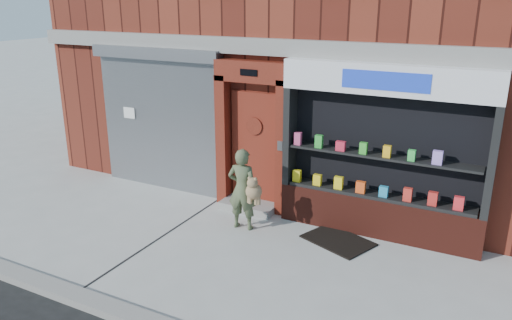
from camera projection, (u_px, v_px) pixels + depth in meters
The scene contains 6 objects.
ground at pixel (240, 256), 8.12m from camera, with size 80.00×80.00×0.00m, color #9E9E99.
shutter_bay at pixel (160, 111), 10.52m from camera, with size 3.10×0.30×3.04m.
red_door_bay at pixel (253, 137), 9.56m from camera, with size 1.52×0.58×2.90m.
pharmacy_bay at pixel (381, 160), 8.45m from camera, with size 3.50×0.41×3.00m.
woman at pixel (244, 189), 8.84m from camera, with size 0.73×0.47×1.50m.
doormat at pixel (338, 240), 8.59m from camera, with size 1.11×0.78×0.03m, color black.
Camera 1 is at (3.56, -6.29, 4.01)m, focal length 35.00 mm.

